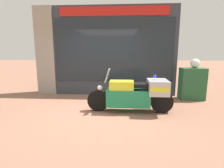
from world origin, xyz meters
name	(u,v)px	position (x,y,z in m)	size (l,w,h in m)	color
ground_plane	(99,110)	(0.00, 0.00, 0.00)	(60.00, 60.00, 0.00)	#8E604C
shop_building	(97,51)	(-0.34, 2.00, 1.66)	(5.30, 0.55, 3.30)	#333842
window_display	(113,82)	(0.28, 2.03, 0.45)	(4.14, 0.30, 1.85)	slate
paramedic_motorcycle	(136,93)	(1.04, -0.09, 0.53)	(2.35, 0.74, 1.19)	black
utility_cabinet	(192,84)	(3.07, 1.37, 0.55)	(0.80, 0.51, 1.10)	#235633
white_helmet	(195,63)	(3.15, 1.44, 1.25)	(0.31, 0.31, 0.31)	white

